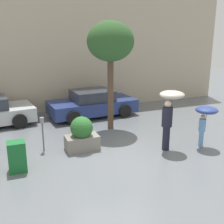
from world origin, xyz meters
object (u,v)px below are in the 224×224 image
at_px(parked_car_near, 92,104).
at_px(newspaper_box, 17,157).
at_px(street_tree, 110,43).
at_px(planter_box, 82,135).
at_px(person_child, 206,115).
at_px(parking_meter, 42,127).
at_px(person_adult, 170,108).

distance_m(parked_car_near, newspaper_box, 5.98).
distance_m(street_tree, newspaper_box, 5.55).
height_order(planter_box, person_child, person_child).
height_order(person_child, parking_meter, person_child).
height_order(person_child, parked_car_near, person_child).
xyz_separation_m(planter_box, person_child, (4.04, -1.29, 0.62)).
bearing_deg(parked_car_near, planter_box, 152.79).
height_order(planter_box, person_adult, person_adult).
distance_m(street_tree, parking_meter, 4.18).
bearing_deg(planter_box, newspaper_box, -159.34).
height_order(planter_box, newspaper_box, planter_box).
height_order(person_adult, street_tree, street_tree).
relative_size(person_adult, person_child, 1.40).
bearing_deg(street_tree, person_adult, -69.61).
bearing_deg(newspaper_box, street_tree, 33.43).
bearing_deg(parking_meter, newspaper_box, -126.68).
distance_m(parking_meter, newspaper_box, 1.58).
relative_size(person_child, parked_car_near, 0.34).
height_order(parked_car_near, street_tree, street_tree).
bearing_deg(parked_car_near, street_tree, 178.82).
distance_m(planter_box, person_child, 4.28).
height_order(planter_box, street_tree, street_tree).
height_order(person_child, newspaper_box, person_child).
bearing_deg(planter_box, parking_meter, 161.40).
xyz_separation_m(planter_box, parking_meter, (-1.24, 0.42, 0.30)).
height_order(planter_box, parking_meter, same).
bearing_deg(street_tree, person_child, -52.72).
distance_m(person_child, street_tree, 4.47).
relative_size(person_adult, parked_car_near, 0.48).
height_order(person_adult, newspaper_box, person_adult).
relative_size(person_child, parking_meter, 1.24).
relative_size(person_child, newspaper_box, 1.62).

